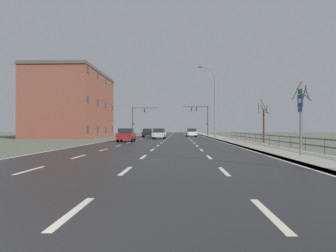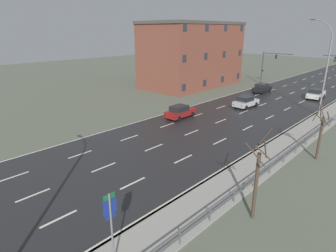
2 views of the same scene
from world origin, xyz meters
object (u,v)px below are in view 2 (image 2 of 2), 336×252
car_near_left (246,102)px  brick_building (192,54)px  street_lamp_midground (325,71)px  traffic_signal_left (268,63)px  car_far_left (316,94)px  highway_sign (111,220)px  car_near_right (262,88)px  car_mid_centre (180,112)px

car_near_left → brick_building: size_ratio=0.21×
street_lamp_midground → traffic_signal_left: size_ratio=1.84×
traffic_signal_left → car_near_left: (5.79, -18.40, -3.31)m
car_far_left → brick_building: (-21.19, -4.27, 4.99)m
highway_sign → car_near_right: (-12.33, 39.79, -1.55)m
car_far_left → brick_building: 22.19m
car_far_left → traffic_signal_left: bearing=148.4°
street_lamp_midground → car_far_left: bearing=108.3°
car_far_left → brick_building: brick_building is taller
car_near_left → car_mid_centre: same height
traffic_signal_left → car_near_right: (2.91, -7.65, -3.31)m
highway_sign → car_far_left: (-4.14, 41.12, -1.55)m
car_far_left → street_lamp_midground: bearing=-73.7°
car_far_left → highway_sign: bearing=-86.3°
traffic_signal_left → brick_building: size_ratio=0.32×
street_lamp_midground → brick_building: size_ratio=0.58×
highway_sign → car_near_right: size_ratio=0.89×
car_near_right → car_mid_centre: (-0.35, -20.71, 0.00)m
street_lamp_midground → car_mid_centre: (-11.72, -12.45, -4.74)m
street_lamp_midground → car_far_left: size_ratio=2.74×
traffic_signal_left → car_mid_centre: traffic_signal_left is taller
street_lamp_midground → brick_building: bearing=167.7°
highway_sign → car_near_left: 30.58m
highway_sign → car_mid_centre: 22.97m
traffic_signal_left → brick_building: bearing=-133.6°
brick_building → car_near_right: bearing=12.8°
traffic_signal_left → car_mid_centre: (2.56, -28.35, -3.31)m
highway_sign → car_mid_centre: highway_sign is taller
car_near_left → street_lamp_midground: bearing=19.4°
highway_sign → brick_building: bearing=124.5°
car_far_left → car_mid_centre: same height
car_near_left → car_mid_centre: 10.47m
traffic_signal_left → car_near_left: 19.57m
street_lamp_midground → highway_sign: street_lamp_midground is taller
street_lamp_midground → car_mid_centre: street_lamp_midground is taller
car_near_right → car_mid_centre: size_ratio=1.00×
traffic_signal_left → car_mid_centre: bearing=-84.8°
highway_sign → car_mid_centre: bearing=123.6°
street_lamp_midground → car_near_left: street_lamp_midground is taller
car_far_left → brick_building: size_ratio=0.21×
car_near_left → brick_building: (-15.88, 7.81, 4.99)m
traffic_signal_left → car_far_left: traffic_signal_left is taller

